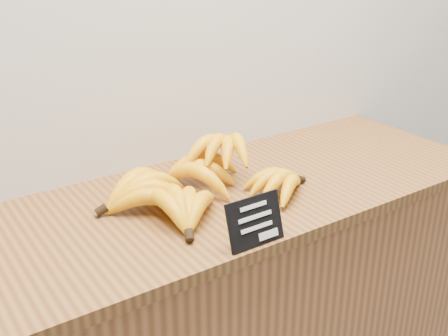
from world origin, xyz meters
TOP-DOWN VIEW (x-y plane):
  - counter_top at (-0.11, 2.75)m, footprint 1.53×0.54m
  - chalkboard_sign at (-0.16, 2.51)m, footprint 0.13×0.04m
  - banana_pile at (-0.14, 2.76)m, footprint 0.52×0.39m

SIDE VIEW (x-z plane):
  - counter_top at x=-0.11m, z-range 0.90..0.93m
  - banana_pile at x=-0.14m, z-range 0.91..1.03m
  - chalkboard_sign at x=-0.16m, z-range 0.93..1.03m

